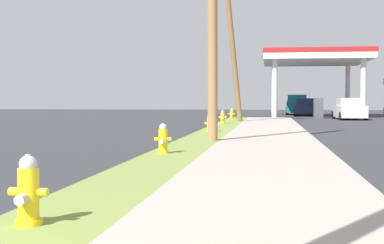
% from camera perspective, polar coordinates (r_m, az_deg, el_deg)
% --- Properties ---
extents(fire_hydrant_nearest, '(0.42, 0.38, 0.74)m').
position_cam_1_polar(fire_hydrant_nearest, '(6.08, -16.53, -7.15)').
color(fire_hydrant_nearest, yellow).
rests_on(fire_hydrant_nearest, grass_verge).
extents(fire_hydrant_second, '(0.42, 0.38, 0.74)m').
position_cam_1_polar(fire_hydrant_second, '(13.63, -3.01, -1.88)').
color(fire_hydrant_second, yellow).
rests_on(fire_hydrant_second, grass_verge).
extents(fire_hydrant_third, '(0.42, 0.37, 0.74)m').
position_cam_1_polar(fire_hydrant_third, '(22.98, 1.83, -0.19)').
color(fire_hydrant_third, yellow).
rests_on(fire_hydrant_third, grass_verge).
extents(fire_hydrant_fourth, '(0.42, 0.37, 0.74)m').
position_cam_1_polar(fire_hydrant_fourth, '(31.03, 3.17, 0.45)').
color(fire_hydrant_fourth, yellow).
rests_on(fire_hydrant_fourth, grass_verge).
extents(fire_hydrant_fifth, '(0.42, 0.38, 0.74)m').
position_cam_1_polar(fire_hydrant_fifth, '(38.42, 4.13, 0.80)').
color(fire_hydrant_fifth, yellow).
rests_on(fire_hydrant_fifth, grass_verge).
extents(utility_pole_background, '(1.90, 0.96, 9.75)m').
position_cam_1_polar(utility_pole_background, '(35.00, 4.16, 8.25)').
color(utility_pole_background, brown).
rests_on(utility_pole_background, grass_verge).
extents(car_navy_by_near_pump, '(2.16, 4.60, 1.57)m').
position_cam_1_polar(car_navy_by_near_pump, '(52.47, 11.59, 1.45)').
color(car_navy_by_near_pump, navy).
rests_on(car_navy_by_near_pump, ground).
extents(car_white_by_far_pump, '(2.09, 4.57, 1.57)m').
position_cam_1_polar(car_white_by_far_pump, '(42.27, 15.90, 1.22)').
color(car_white_by_far_pump, white).
rests_on(car_white_by_far_pump, ground).
extents(truck_teal_at_forecourt, '(2.34, 5.48, 1.97)m').
position_cam_1_polar(truck_teal_at_forecourt, '(55.94, 10.77, 1.70)').
color(truck_teal_at_forecourt, '#197075').
rests_on(truck_teal_at_forecourt, ground).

